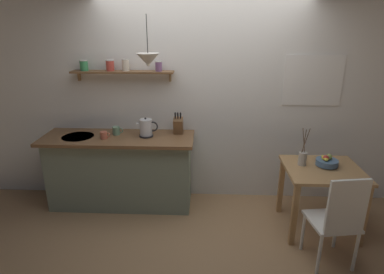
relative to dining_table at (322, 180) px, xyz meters
name	(u,v)px	position (x,y,z in m)	size (l,w,h in m)	color
ground_plane	(199,219)	(-1.34, 0.11, -0.61)	(14.00, 14.00, 0.00)	#A87F56
back_wall	(218,97)	(-1.13, 0.76, 0.74)	(6.80, 0.11, 2.70)	white
kitchen_counter	(121,170)	(-2.34, 0.43, -0.14)	(1.83, 0.63, 0.93)	gray
wall_shelf	(119,69)	(-2.31, 0.60, 1.10)	(1.22, 0.20, 0.27)	brown
dining_table	(322,180)	(0.00, 0.00, 0.00)	(0.80, 0.74, 0.74)	tan
dining_chair_near	(338,218)	(-0.06, -0.63, -0.08)	(0.47, 0.47, 0.98)	white
fruit_bowl	(327,161)	(0.05, 0.06, 0.19)	(0.23, 0.23, 0.14)	#51759E
twig_vase	(302,158)	(-0.21, 0.08, 0.22)	(0.09, 0.09, 0.43)	#B7B2A8
electric_kettle	(146,128)	(-1.99, 0.43, 0.42)	(0.26, 0.17, 0.24)	black
knife_block	(178,125)	(-1.61, 0.56, 0.42)	(0.11, 0.16, 0.28)	brown
coffee_mug_by_sink	(104,135)	(-2.47, 0.33, 0.36)	(0.12, 0.08, 0.09)	#C6664C
coffee_mug_spare	(116,131)	(-2.37, 0.48, 0.37)	(0.13, 0.09, 0.10)	slate
pendant_lamp	(148,60)	(-1.90, 0.28, 1.24)	(0.25, 0.25, 0.53)	black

